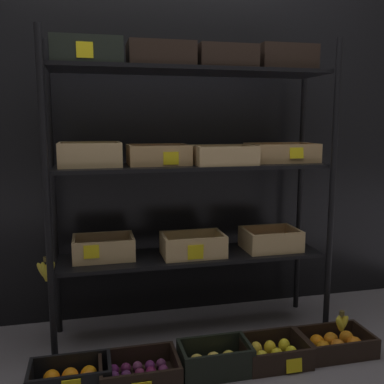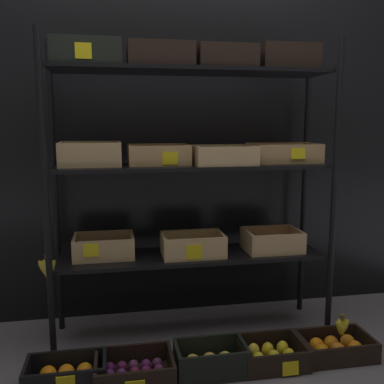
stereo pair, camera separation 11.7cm
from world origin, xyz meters
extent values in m
plane|color=slate|center=(0.00, 0.00, 0.00)|extent=(10.00, 10.00, 0.00)
cube|color=black|center=(0.00, 0.38, 1.25)|extent=(3.86, 0.12, 2.49)
cylinder|color=black|center=(-0.73, -0.18, 0.80)|extent=(0.03, 0.03, 1.60)
cylinder|color=black|center=(0.73, -0.18, 0.80)|extent=(0.03, 0.03, 1.60)
cylinder|color=black|center=(-0.73, 0.18, 0.80)|extent=(0.03, 0.03, 1.60)
cylinder|color=black|center=(0.73, 0.18, 0.80)|extent=(0.03, 0.03, 1.60)
cube|color=black|center=(0.00, 0.00, 0.45)|extent=(1.43, 0.33, 0.02)
cube|color=black|center=(0.00, 0.00, 0.94)|extent=(1.43, 0.33, 0.02)
cube|color=black|center=(0.00, 0.00, 1.44)|extent=(1.43, 0.33, 0.02)
cube|color=tan|center=(-0.47, 0.04, 0.46)|extent=(0.32, 0.22, 0.01)
cube|color=tan|center=(-0.47, -0.06, 0.52)|extent=(0.32, 0.02, 0.11)
cube|color=tan|center=(-0.47, 0.14, 0.52)|extent=(0.32, 0.02, 0.11)
cube|color=tan|center=(-0.63, 0.04, 0.52)|extent=(0.02, 0.19, 0.11)
cube|color=tan|center=(-0.32, 0.04, 0.52)|extent=(0.02, 0.19, 0.11)
sphere|color=#6A2C54|center=(-0.56, 0.01, 0.49)|extent=(0.05, 0.05, 0.05)
sphere|color=#5E1D4A|center=(-0.51, 0.00, 0.49)|extent=(0.05, 0.05, 0.05)
sphere|color=#571A5C|center=(-0.44, 0.00, 0.49)|extent=(0.05, 0.05, 0.05)
sphere|color=#6B2E5C|center=(-0.38, 0.00, 0.49)|extent=(0.05, 0.05, 0.05)
sphere|color=#561C4F|center=(-0.57, 0.07, 0.49)|extent=(0.05, 0.05, 0.05)
sphere|color=#652957|center=(-0.50, 0.08, 0.49)|extent=(0.05, 0.05, 0.05)
sphere|color=#582D50|center=(-0.45, 0.07, 0.49)|extent=(0.05, 0.05, 0.05)
sphere|color=#682C4D|center=(-0.38, 0.07, 0.49)|extent=(0.05, 0.05, 0.05)
cube|color=yellow|center=(-0.54, -0.07, 0.53)|extent=(0.08, 0.01, 0.07)
cube|color=tan|center=(0.00, -0.02, 0.46)|extent=(0.34, 0.21, 0.01)
cube|color=tan|center=(0.00, -0.12, 0.52)|extent=(0.34, 0.02, 0.11)
cube|color=tan|center=(0.00, 0.08, 0.52)|extent=(0.34, 0.02, 0.11)
cube|color=tan|center=(-0.16, -0.02, 0.52)|extent=(0.02, 0.18, 0.11)
cube|color=tan|center=(0.16, -0.02, 0.52)|extent=(0.02, 0.18, 0.11)
sphere|color=gold|center=(-0.08, -0.05, 0.51)|extent=(0.07, 0.07, 0.07)
sphere|color=#E3C052|center=(0.00, -0.05, 0.51)|extent=(0.07, 0.07, 0.07)
sphere|color=gold|center=(0.07, -0.05, 0.51)|extent=(0.07, 0.07, 0.07)
sphere|color=#D0B958|center=(-0.08, 0.00, 0.51)|extent=(0.07, 0.07, 0.07)
sphere|color=gold|center=(0.00, 0.01, 0.51)|extent=(0.07, 0.07, 0.07)
sphere|color=#E0BB52|center=(0.08, 0.01, 0.51)|extent=(0.07, 0.07, 0.07)
cube|color=yellow|center=(-0.01, -0.13, 0.51)|extent=(0.08, 0.01, 0.08)
cube|color=tan|center=(0.46, -0.01, 0.46)|extent=(0.31, 0.24, 0.01)
cube|color=tan|center=(0.46, -0.12, 0.52)|extent=(0.31, 0.02, 0.11)
cube|color=tan|center=(0.46, 0.10, 0.52)|extent=(0.31, 0.02, 0.11)
cube|color=tan|center=(0.31, -0.01, 0.52)|extent=(0.02, 0.20, 0.11)
cube|color=tan|center=(0.61, -0.01, 0.52)|extent=(0.02, 0.20, 0.11)
sphere|color=orange|center=(0.39, -0.04, 0.50)|extent=(0.06, 0.06, 0.06)
sphere|color=orange|center=(0.46, -0.05, 0.50)|extent=(0.06, 0.06, 0.06)
sphere|color=orange|center=(0.53, -0.05, 0.50)|extent=(0.06, 0.06, 0.06)
sphere|color=orange|center=(0.39, 0.03, 0.50)|extent=(0.06, 0.06, 0.06)
sphere|color=orange|center=(0.46, 0.03, 0.50)|extent=(0.06, 0.06, 0.06)
sphere|color=orange|center=(0.53, 0.02, 0.50)|extent=(0.06, 0.06, 0.06)
cube|color=tan|center=(-0.53, 0.03, 0.96)|extent=(0.31, 0.24, 0.01)
cube|color=tan|center=(-0.53, -0.08, 1.02)|extent=(0.31, 0.02, 0.11)
cube|color=tan|center=(-0.53, 0.15, 1.02)|extent=(0.31, 0.02, 0.11)
cube|color=tan|center=(-0.67, 0.03, 1.02)|extent=(0.02, 0.21, 0.11)
cube|color=tan|center=(-0.38, 0.03, 1.02)|extent=(0.02, 0.21, 0.11)
sphere|color=#8DBE43|center=(-0.58, 0.00, 1.00)|extent=(0.07, 0.07, 0.07)
sphere|color=#97BA3D|center=(-0.48, 0.00, 1.00)|extent=(0.07, 0.07, 0.07)
sphere|color=#97C444|center=(-0.58, 0.07, 1.00)|extent=(0.07, 0.07, 0.07)
sphere|color=#92C042|center=(-0.48, 0.07, 1.00)|extent=(0.07, 0.07, 0.07)
cube|color=tan|center=(-0.17, 0.05, 0.96)|extent=(0.32, 0.25, 0.01)
cube|color=tan|center=(-0.17, -0.07, 1.01)|extent=(0.32, 0.02, 0.09)
cube|color=tan|center=(-0.17, 0.16, 1.01)|extent=(0.32, 0.02, 0.09)
cube|color=tan|center=(-0.33, 0.05, 1.01)|extent=(0.02, 0.22, 0.09)
cube|color=tan|center=(-0.02, 0.05, 1.01)|extent=(0.02, 0.22, 0.09)
sphere|color=red|center=(-0.22, 0.01, 1.00)|extent=(0.07, 0.07, 0.07)
sphere|color=red|center=(-0.12, 0.01, 1.00)|extent=(0.07, 0.07, 0.07)
sphere|color=red|center=(-0.23, 0.09, 1.00)|extent=(0.07, 0.07, 0.07)
sphere|color=red|center=(-0.12, 0.08, 1.00)|extent=(0.07, 0.07, 0.07)
cube|color=yellow|center=(-0.13, -0.08, 0.99)|extent=(0.08, 0.00, 0.06)
cube|color=tan|center=(0.17, -0.02, 0.96)|extent=(0.32, 0.25, 0.01)
cube|color=tan|center=(0.17, -0.14, 1.01)|extent=(0.32, 0.02, 0.09)
cube|color=tan|center=(0.17, 0.10, 1.01)|extent=(0.32, 0.02, 0.09)
cube|color=tan|center=(0.01, -0.02, 1.01)|extent=(0.02, 0.22, 0.09)
cube|color=tan|center=(0.32, -0.02, 1.01)|extent=(0.02, 0.22, 0.09)
ellipsoid|color=brown|center=(0.08, -0.06, 1.00)|extent=(0.05, 0.05, 0.07)
ellipsoid|color=brown|center=(0.14, -0.06, 1.00)|extent=(0.05, 0.05, 0.07)
ellipsoid|color=brown|center=(0.19, -0.06, 1.00)|extent=(0.05, 0.05, 0.07)
ellipsoid|color=brown|center=(0.25, -0.06, 1.00)|extent=(0.05, 0.05, 0.07)
ellipsoid|color=brown|center=(0.07, 0.02, 1.00)|extent=(0.05, 0.05, 0.07)
ellipsoid|color=brown|center=(0.14, 0.02, 1.00)|extent=(0.05, 0.05, 0.07)
ellipsoid|color=brown|center=(0.19, 0.02, 1.00)|extent=(0.05, 0.05, 0.07)
ellipsoid|color=brown|center=(0.26, 0.02, 1.00)|extent=(0.05, 0.05, 0.07)
cube|color=tan|center=(0.53, 0.04, 0.96)|extent=(0.37, 0.25, 0.01)
cube|color=tan|center=(0.53, -0.07, 1.01)|extent=(0.37, 0.02, 0.09)
cube|color=tan|center=(0.53, 0.16, 1.01)|extent=(0.37, 0.02, 0.09)
cube|color=tan|center=(0.36, 0.04, 1.01)|extent=(0.02, 0.22, 0.09)
cube|color=tan|center=(0.71, 0.04, 1.01)|extent=(0.02, 0.22, 0.09)
sphere|color=orange|center=(0.45, 0.01, 1.00)|extent=(0.07, 0.07, 0.07)
sphere|color=orange|center=(0.54, 0.01, 1.00)|extent=(0.07, 0.07, 0.07)
sphere|color=orange|center=(0.62, 0.01, 1.00)|extent=(0.07, 0.07, 0.07)
sphere|color=orange|center=(0.45, 0.08, 1.00)|extent=(0.07, 0.07, 0.07)
sphere|color=orange|center=(0.53, 0.08, 1.00)|extent=(0.07, 0.07, 0.07)
sphere|color=orange|center=(0.62, 0.08, 1.00)|extent=(0.07, 0.07, 0.07)
cube|color=yellow|center=(0.56, -0.08, 1.01)|extent=(0.08, 0.01, 0.06)
cube|color=black|center=(-0.52, -0.02, 1.45)|extent=(0.33, 0.24, 0.01)
cube|color=black|center=(-0.52, -0.13, 1.51)|extent=(0.33, 0.02, 0.11)
cube|color=black|center=(-0.52, 0.09, 1.51)|extent=(0.33, 0.02, 0.11)
cube|color=black|center=(-0.68, -0.02, 1.51)|extent=(0.02, 0.21, 0.11)
cube|color=black|center=(-0.37, -0.02, 1.51)|extent=(0.02, 0.21, 0.11)
ellipsoid|color=yellow|center=(-0.60, -0.06, 1.50)|extent=(0.06, 0.06, 0.08)
ellipsoid|color=yellow|center=(-0.53, -0.06, 1.50)|extent=(0.06, 0.06, 0.08)
ellipsoid|color=yellow|center=(-0.45, -0.06, 1.50)|extent=(0.06, 0.06, 0.08)
ellipsoid|color=yellow|center=(-0.60, 0.01, 1.50)|extent=(0.06, 0.06, 0.08)
ellipsoid|color=yellow|center=(-0.52, 0.02, 1.50)|extent=(0.06, 0.06, 0.08)
ellipsoid|color=yellow|center=(-0.45, 0.01, 1.50)|extent=(0.06, 0.06, 0.08)
cube|color=yellow|center=(-0.53, -0.14, 1.50)|extent=(0.08, 0.01, 0.07)
cube|color=black|center=(-0.17, -0.01, 1.45)|extent=(0.33, 0.22, 0.01)
cube|color=black|center=(-0.17, -0.11, 1.51)|extent=(0.33, 0.02, 0.11)
cube|color=black|center=(-0.17, 0.09, 1.51)|extent=(0.33, 0.02, 0.11)
cube|color=black|center=(-0.32, -0.01, 1.51)|extent=(0.02, 0.18, 0.11)
cube|color=black|center=(-0.01, -0.01, 1.51)|extent=(0.02, 0.18, 0.11)
ellipsoid|color=#BBC152|center=(-0.25, -0.04, 1.50)|extent=(0.07, 0.07, 0.09)
ellipsoid|color=#AEB14D|center=(-0.17, -0.04, 1.50)|extent=(0.07, 0.07, 0.09)
ellipsoid|color=tan|center=(-0.09, -0.04, 1.50)|extent=(0.07, 0.07, 0.09)
ellipsoid|color=tan|center=(-0.24, 0.01, 1.50)|extent=(0.07, 0.07, 0.09)
ellipsoid|color=tan|center=(-0.16, 0.02, 1.50)|extent=(0.07, 0.07, 0.09)
ellipsoid|color=#B7C354|center=(-0.09, 0.02, 1.50)|extent=(0.07, 0.07, 0.09)
cube|color=black|center=(0.17, 0.00, 1.45)|extent=(0.31, 0.22, 0.01)
cube|color=black|center=(0.17, -0.10, 1.51)|extent=(0.31, 0.02, 0.11)
cube|color=black|center=(0.17, 0.10, 1.51)|extent=(0.31, 0.02, 0.11)
cube|color=black|center=(0.03, 0.00, 1.51)|extent=(0.02, 0.19, 0.11)
cube|color=black|center=(0.32, 0.00, 1.51)|extent=(0.02, 0.19, 0.11)
sphere|color=#562A53|center=(0.09, -0.03, 1.48)|extent=(0.05, 0.05, 0.05)
sphere|color=#5F2C47|center=(0.14, -0.04, 1.48)|extent=(0.05, 0.05, 0.05)
sphere|color=#57195C|center=(0.20, -0.03, 1.48)|extent=(0.05, 0.05, 0.05)
sphere|color=#6A1E55|center=(0.26, -0.04, 1.48)|extent=(0.05, 0.05, 0.05)
sphere|color=#6D215C|center=(0.09, 0.04, 1.48)|extent=(0.05, 0.05, 0.05)
sphere|color=#651B48|center=(0.15, 0.04, 1.48)|extent=(0.05, 0.05, 0.05)
sphere|color=#69214D|center=(0.21, 0.04, 1.48)|extent=(0.05, 0.05, 0.05)
sphere|color=#5E245A|center=(0.26, 0.03, 1.48)|extent=(0.05, 0.05, 0.05)
cube|color=black|center=(0.52, 0.04, 1.45)|extent=(0.31, 0.22, 0.01)
cube|color=black|center=(0.52, -0.07, 1.52)|extent=(0.31, 0.02, 0.13)
cube|color=black|center=(0.52, 0.14, 1.52)|extent=(0.31, 0.02, 0.13)
cube|color=black|center=(0.38, 0.04, 1.52)|extent=(0.02, 0.19, 0.13)
cube|color=black|center=(0.67, 0.04, 1.52)|extent=(0.02, 0.19, 0.13)
sphere|color=#E1B950|center=(0.47, 0.00, 1.49)|extent=(0.07, 0.07, 0.07)
sphere|color=gold|center=(0.57, 0.01, 1.49)|extent=(0.07, 0.07, 0.07)
sphere|color=gold|center=(0.47, 0.06, 1.49)|extent=(0.07, 0.07, 0.07)
sphere|color=#D7C951|center=(0.57, 0.07, 1.49)|extent=(0.07, 0.07, 0.07)
cylinder|color=brown|center=(-0.77, 0.02, 0.48)|extent=(0.02, 0.02, 0.02)
ellipsoid|color=yellow|center=(-0.79, 0.03, 0.41)|extent=(0.08, 0.03, 0.11)
ellipsoid|color=yellow|center=(-0.78, 0.02, 0.41)|extent=(0.05, 0.03, 0.11)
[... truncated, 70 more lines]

